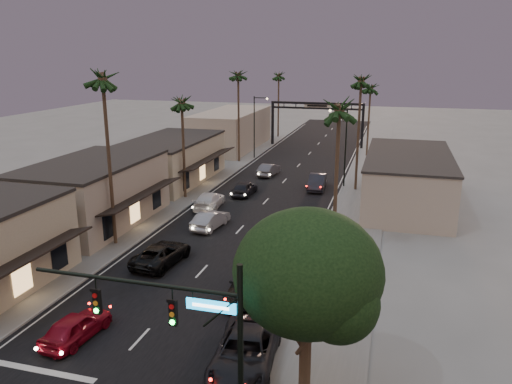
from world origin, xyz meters
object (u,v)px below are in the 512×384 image
Objects in this scene: oncoming_red at (76,326)px; palm_lc at (182,98)px; streetlight_right at (343,141)px; palm_far at (279,73)px; palm_rb at (361,77)px; curbside_near at (245,352)px; streetlight_left at (256,122)px; oncoming_silver at (211,220)px; traffic_signal at (191,327)px; corner_tree at (309,278)px; palm_lb at (102,74)px; curbside_black at (250,284)px; palm_ra at (340,104)px; arch at (317,113)px; palm_rc at (371,85)px; oncoming_pickup at (162,254)px; palm_ld at (238,72)px.

palm_lc is at bearing -73.59° from oncoming_red.
palm_far reaches higher than streetlight_right.
palm_rb reaches higher than curbside_near.
streetlight_right is 36.85m from palm_far.
oncoming_red is (3.68, -48.88, -4.58)m from streetlight_left.
palm_rb is 22.93m from oncoming_silver.
corner_tree reaches higher than traffic_signal.
palm_lb reaches higher than curbside_black.
streetlight_right is 0.68× the size of palm_ra.
oncoming_red is (-8.93, 5.12, -4.33)m from traffic_signal.
palm_rb reaches higher than traffic_signal.
curbside_near is (14.80, -26.87, -9.60)m from palm_lc.
oncoming_red is (5.36, -26.88, -9.72)m from palm_lc.
traffic_signal reaches higher than arch.
palm_far is 2.11× the size of curbside_near.
palm_ra is 40.01m from palm_rc.
corner_tree is at bearing -75.86° from palm_far.
streetlight_left is 0.63× the size of palm_rb.
palm_far reaches higher than palm_rc.
palm_rb is (15.52, -14.00, 7.09)m from streetlight_left.
traffic_signal is 24.44m from palm_lb.
oncoming_red is 0.80× the size of oncoming_pickup.
corner_tree is 6.30m from curbside_near.
streetlight_right reaches higher than oncoming_red.
traffic_signal is 0.56× the size of arch.
palm_lb is 1.07× the size of palm_ld.
palm_lb is at bearing -20.13° from oncoming_pickup.
palm_rb reaches higher than palm_ra.
palm_lb is 2.62× the size of curbside_black.
curbside_near is (9.44, 0.01, 0.12)m from oncoming_red.
streetlight_right reaches higher than oncoming_silver.
palm_far reaches higher than oncoming_red.
traffic_signal reaches higher than curbside_black.
palm_lc is (-14.29, 32.00, 5.39)m from traffic_signal.
arch is 25.94m from streetlight_right.
oncoming_pickup is 0.88× the size of curbside_near.
arch is at bearing 90.37° from curbside_near.
traffic_signal is at bearing -74.35° from palm_ld.
oncoming_pickup is (-8.98, 15.50, -4.31)m from traffic_signal.
curbside_near is at bearing -61.15° from palm_lc.
palm_ld is at bearing -76.40° from oncoming_pickup.
palm_ld is at bearing 102.43° from curbside_near.
palm_ra is 0.93× the size of palm_rb.
palm_ra is (17.20, -31.00, -0.97)m from palm_ld.
traffic_signal is 11.17m from oncoming_red.
curbside_black is (7.57, 7.22, 0.09)m from oncoming_red.
palm_lb is (-18.08, 14.55, 7.41)m from corner_tree.
oncoming_red is at bearing -102.18° from palm_rc.
corner_tree is at bearing -69.19° from palm_ld.
palm_ra reaches higher than oncoming_red.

